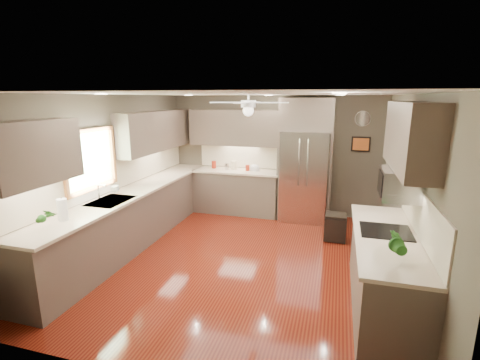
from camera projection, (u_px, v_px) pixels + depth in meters
The scene contains 28 objects.
floor at pixel (243, 259), 5.40m from camera, with size 5.00×5.00×0.00m, color #4C100A.
ceiling at pixel (243, 94), 4.82m from camera, with size 5.00×5.00×0.00m, color white.
wall_back at pixel (274, 155), 7.45m from camera, with size 4.50×4.50×0.00m, color brown.
wall_front at pixel (160, 252), 2.77m from camera, with size 4.50×4.50×0.00m, color brown.
wall_left at pixel (111, 173), 5.71m from camera, with size 5.00×5.00×0.00m, color brown.
wall_right at pixel (410, 192), 4.51m from camera, with size 5.00×5.00×0.00m, color brown.
canister_a at pixel (214, 165), 7.61m from camera, with size 0.10×0.10×0.16m, color maroon.
canister_b at pixel (227, 166), 7.47m from camera, with size 0.09×0.09×0.14m, color silver.
canister_c at pixel (234, 165), 7.48m from camera, with size 0.12×0.12×0.19m, color beige.
canister_d at pixel (248, 168), 7.35m from camera, with size 0.09×0.09×0.13m, color maroon.
soap_bottle at pixel (116, 188), 5.54m from camera, with size 0.09×0.09×0.20m, color white.
potted_plant_left at pixel (44, 216), 4.07m from camera, with size 0.16×0.11×0.31m, color #205819.
potted_plant_right at pixel (396, 243), 3.28m from camera, with size 0.19×0.15×0.34m, color #205819.
bowl at pixel (254, 170), 7.33m from camera, with size 0.22×0.22×0.05m, color beige.
left_run at pixel (135, 215), 5.94m from camera, with size 0.65×4.70×1.45m.
back_run at pixel (238, 191), 7.54m from camera, with size 1.85×0.65×1.45m.
uppers at pixel (212, 133), 5.83m from camera, with size 4.50×4.70×0.95m.
window at pixel (90, 160), 5.16m from camera, with size 0.05×1.12×0.92m.
sink at pixel (111, 203), 5.23m from camera, with size 0.50×0.70×0.32m.
refrigerator at pixel (305, 162), 6.96m from camera, with size 1.06×0.75×2.45m.
right_run at pixel (385, 272), 4.02m from camera, with size 0.70×2.20×1.45m.
microwave at pixel (399, 184), 4.00m from camera, with size 0.43×0.55×0.34m.
ceiling_fan at pixel (248, 106), 5.14m from camera, with size 1.18×1.18×0.32m.
recessed_lights at pixel (248, 95), 5.21m from camera, with size 2.84×3.14×0.01m.
wall_clock at pixel (363, 119), 6.78m from camera, with size 0.30×0.03×0.30m.
framed_print at pixel (361, 144), 6.89m from camera, with size 0.36×0.03×0.30m.
stool at pixel (335, 227), 6.09m from camera, with size 0.38×0.38×0.46m.
paper_towel at pixel (62, 210), 4.35m from camera, with size 0.12×0.12×0.30m.
Camera 1 is at (1.31, -4.79, 2.45)m, focal length 26.00 mm.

